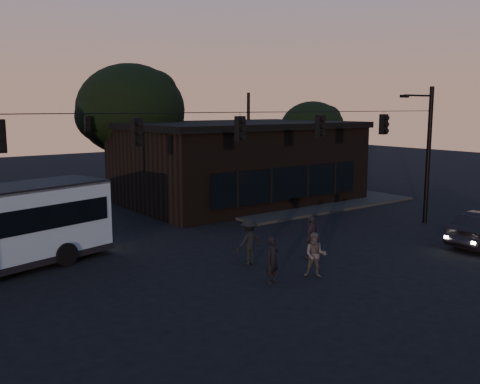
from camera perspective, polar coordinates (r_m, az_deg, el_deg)
ground at (r=19.43m, az=7.28°, el=-10.27°), size 120.00×120.00×0.00m
sidewalk_far_right at (r=37.30m, az=5.37°, el=-0.75°), size 14.00×10.00×0.15m
building at (r=36.54m, az=-0.14°, el=3.26°), size 15.40×10.41×5.40m
tree_behind at (r=38.89m, az=-11.58°, el=8.57°), size 7.60×7.60×9.43m
tree_right at (r=43.84m, az=7.71°, el=6.67°), size 5.20×5.20×6.86m
signal_rig_near at (r=21.46m, az=-0.00°, el=3.82°), size 26.24×0.30×7.50m
signal_rig_far at (r=35.52m, az=-15.90°, el=5.17°), size 26.24×0.30×7.50m
pedestrian_a at (r=19.73m, az=3.52°, el=-7.25°), size 0.72×0.55×1.75m
pedestrian_b at (r=20.59m, az=8.05°, el=-6.66°), size 1.05×1.06×1.73m
pedestrian_c at (r=23.10m, az=7.63°, el=-4.76°), size 1.17×0.87×1.84m
pedestrian_d at (r=21.99m, az=0.95°, el=-5.30°), size 1.28×0.80×1.91m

